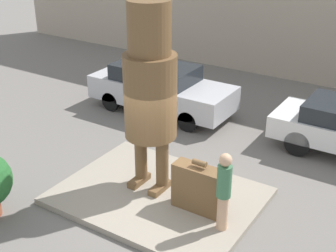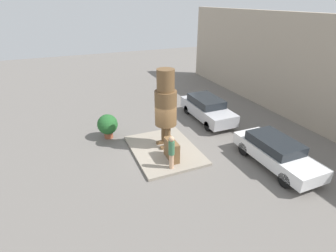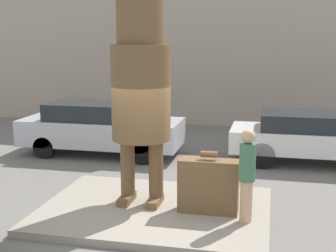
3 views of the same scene
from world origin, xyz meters
The scene contains 6 objects.
ground_plane centered at (0.00, 0.00, 0.00)m, with size 60.00×60.00×0.00m, color slate.
pedestal centered at (0.00, 0.00, 0.07)m, with size 4.44×3.35×0.14m.
statue_figure centered at (-0.33, 0.23, 2.64)m, with size 1.16×1.16×4.27m.
giant_suitcase centered at (1.05, -0.03, 0.66)m, with size 1.14×0.40×1.19m.
tourist centered at (1.78, -0.36, 1.08)m, with size 0.29×0.29×1.71m.
parked_car_silver centered at (-2.75, 4.24, 0.82)m, with size 4.68×1.78×1.54m.
Camera 1 is at (5.02, -7.43, 6.06)m, focal length 50.00 mm.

